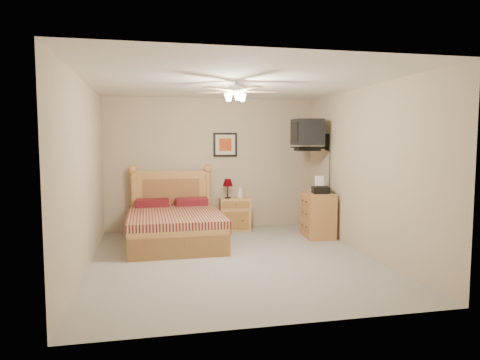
# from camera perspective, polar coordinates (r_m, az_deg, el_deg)

# --- Properties ---
(floor) EXTENTS (4.50, 4.50, 0.00)m
(floor) POSITION_cam_1_polar(r_m,az_deg,el_deg) (6.23, -0.86, -10.53)
(floor) COLOR gray
(floor) RESTS_ON ground
(ceiling) EXTENTS (4.00, 4.50, 0.04)m
(ceiling) POSITION_cam_1_polar(r_m,az_deg,el_deg) (6.05, -0.90, 12.89)
(ceiling) COLOR white
(ceiling) RESTS_ON ground
(wall_back) EXTENTS (4.00, 0.04, 2.50)m
(wall_back) POSITION_cam_1_polar(r_m,az_deg,el_deg) (8.23, -3.85, 2.14)
(wall_back) COLOR tan
(wall_back) RESTS_ON ground
(wall_front) EXTENTS (4.00, 0.04, 2.50)m
(wall_front) POSITION_cam_1_polar(r_m,az_deg,el_deg) (3.84, 5.50, -1.45)
(wall_front) COLOR tan
(wall_front) RESTS_ON ground
(wall_left) EXTENTS (0.04, 4.50, 2.50)m
(wall_left) POSITION_cam_1_polar(r_m,az_deg,el_deg) (5.97, -20.09, 0.65)
(wall_left) COLOR tan
(wall_left) RESTS_ON ground
(wall_right) EXTENTS (0.04, 4.50, 2.50)m
(wall_right) POSITION_cam_1_polar(r_m,az_deg,el_deg) (6.69, 16.20, 1.22)
(wall_right) COLOR tan
(wall_right) RESTS_ON ground
(bed) EXTENTS (1.50, 1.96, 1.26)m
(bed) POSITION_cam_1_polar(r_m,az_deg,el_deg) (7.10, -8.67, -3.45)
(bed) COLOR #BB7243
(bed) RESTS_ON ground
(nightstand) EXTENTS (0.59, 0.46, 0.61)m
(nightstand) POSITION_cam_1_polar(r_m,az_deg,el_deg) (8.16, -0.72, -4.54)
(nightstand) COLOR tan
(nightstand) RESTS_ON ground
(table_lamp) EXTENTS (0.25, 0.25, 0.36)m
(table_lamp) POSITION_cam_1_polar(r_m,az_deg,el_deg) (8.09, -1.64, -1.14)
(table_lamp) COLOR #530108
(table_lamp) RESTS_ON nightstand
(lotion_bottle) EXTENTS (0.11, 0.11, 0.24)m
(lotion_bottle) POSITION_cam_1_polar(r_m,az_deg,el_deg) (8.10, 0.02, -1.57)
(lotion_bottle) COLOR white
(lotion_bottle) RESTS_ON nightstand
(framed_picture) EXTENTS (0.46, 0.04, 0.46)m
(framed_picture) POSITION_cam_1_polar(r_m,az_deg,el_deg) (8.24, -1.99, 4.72)
(framed_picture) COLOR black
(framed_picture) RESTS_ON wall_back
(dresser) EXTENTS (0.50, 0.69, 0.78)m
(dresser) POSITION_cam_1_polar(r_m,az_deg,el_deg) (7.67, 10.36, -4.63)
(dresser) COLOR #AE743C
(dresser) RESTS_ON ground
(fax_machine) EXTENTS (0.33, 0.34, 0.30)m
(fax_machine) POSITION_cam_1_polar(r_m,az_deg,el_deg) (7.58, 10.70, -0.64)
(fax_machine) COLOR black
(fax_machine) RESTS_ON dresser
(magazine_lower) EXTENTS (0.29, 0.34, 0.03)m
(magazine_lower) POSITION_cam_1_polar(r_m,az_deg,el_deg) (7.81, 9.69, -1.44)
(magazine_lower) COLOR beige
(magazine_lower) RESTS_ON dresser
(magazine_upper) EXTENTS (0.24, 0.31, 0.02)m
(magazine_upper) POSITION_cam_1_polar(r_m,az_deg,el_deg) (7.85, 9.72, -1.22)
(magazine_upper) COLOR tan
(magazine_upper) RESTS_ON magazine_lower
(wall_tv) EXTENTS (0.56, 0.46, 0.58)m
(wall_tv) POSITION_cam_1_polar(r_m,az_deg,el_deg) (7.79, 10.01, 6.01)
(wall_tv) COLOR black
(wall_tv) RESTS_ON wall_right
(ceiling_fan) EXTENTS (1.14, 1.14, 0.28)m
(ceiling_fan) POSITION_cam_1_polar(r_m,az_deg,el_deg) (5.84, -0.52, 11.78)
(ceiling_fan) COLOR white
(ceiling_fan) RESTS_ON ceiling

